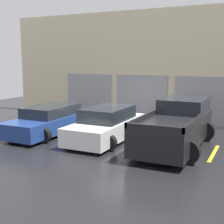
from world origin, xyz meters
TOP-DOWN VIEW (x-y plane):
  - ground_plane at (0.00, 0.00)m, footprint 28.00×28.00m
  - shophouse_building at (-0.01, 3.29)m, footprint 16.78×0.68m
  - pickup_truck at (2.82, -1.33)m, footprint 2.42×5.15m
  - sedan_white at (0.00, -1.54)m, footprint 2.12×4.36m
  - sedan_side at (-2.82, -1.54)m, footprint 2.16×4.75m
  - parking_stripe_far_left at (-4.23, -1.57)m, footprint 0.12×2.20m
  - parking_stripe_left at (-1.41, -1.57)m, footprint 0.12×2.20m
  - parking_stripe_centre at (1.41, -1.57)m, footprint 0.12×2.20m
  - parking_stripe_right at (4.23, -1.57)m, footprint 0.12×2.20m

SIDE VIEW (x-z plane):
  - ground_plane at x=0.00m, z-range 0.00..0.00m
  - parking_stripe_far_left at x=-4.23m, z-range 0.00..0.01m
  - parking_stripe_left at x=-1.41m, z-range 0.00..0.01m
  - parking_stripe_centre at x=1.41m, z-range 0.00..0.01m
  - parking_stripe_right at x=4.23m, z-range 0.00..0.01m
  - sedan_side at x=-2.82m, z-range -0.03..1.21m
  - sedan_white at x=0.00m, z-range -0.05..1.31m
  - pickup_truck at x=2.82m, z-range -0.04..1.70m
  - shophouse_building at x=-0.01m, z-range -0.05..5.80m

